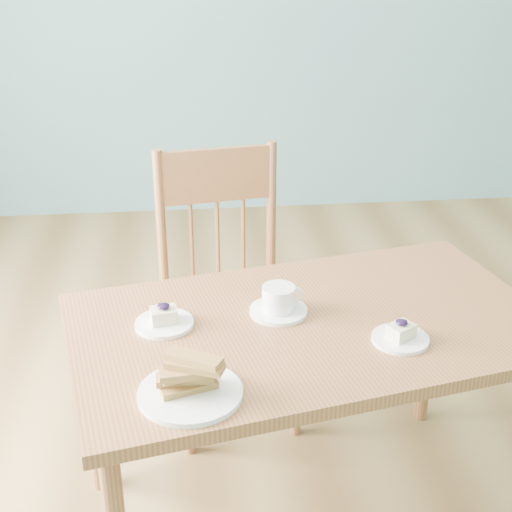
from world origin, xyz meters
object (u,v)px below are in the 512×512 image
Objects in this scene: dining_table at (309,343)px; coffee_cup at (279,302)px; cheesecake_plate_far at (164,320)px; biscotti_plate at (190,382)px; cheesecake_plate_near at (400,336)px; dining_chair at (227,288)px.

dining_table is 0.14m from coffee_cup.
cheesecake_plate_far is 0.32m from coffee_cup.
biscotti_plate reaches higher than cheesecake_plate_far.
coffee_cup reaches higher than dining_table.
biscotti_plate is at bearing -161.67° from cheesecake_plate_near.
dining_table is at bearing -80.79° from dining_chair.
cheesecake_plate_near reaches higher than dining_table.
cheesecake_plate_far is 0.98× the size of coffee_cup.
coffee_cup is 0.44m from biscotti_plate.
dining_chair is (-0.19, 0.57, -0.12)m from dining_table.
dining_table is at bearing 42.66° from biscotti_plate.
dining_table is at bearing -2.62° from cheesecake_plate_far.
biscotti_plate is at bearing -149.18° from dining_table.
coffee_cup is 0.67× the size of biscotti_plate.
dining_chair is 6.22× the size of cheesecake_plate_far.
dining_chair is 6.09× the size of coffee_cup.
cheesecake_plate_far is at bearing 166.81° from cheesecake_plate_near.
cheesecake_plate_near is at bearing -42.01° from dining_table.
biscotti_plate reaches higher than coffee_cup.
biscotti_plate is (-0.14, -0.88, 0.22)m from dining_chair.
dining_chair is at bearing 69.99° from cheesecake_plate_far.
biscotti_plate is (-0.33, -0.30, 0.10)m from dining_table.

